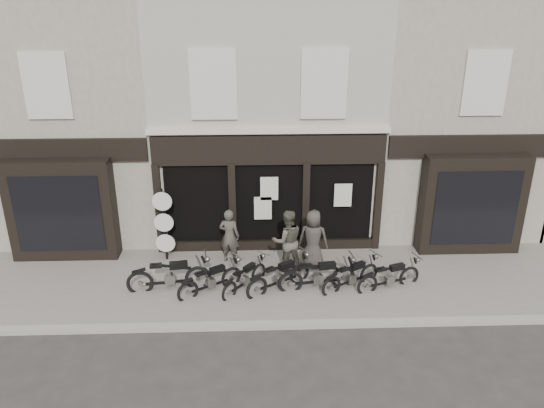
{
  "coord_description": "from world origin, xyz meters",
  "views": [
    {
      "loc": [
        -0.46,
        -12.51,
        7.93
      ],
      "look_at": [
        0.04,
        1.6,
        2.22
      ],
      "focal_mm": 35.0,
      "sensor_mm": 36.0,
      "label": 1
    }
  ],
  "objects_px": {
    "motorcycle_4": "(318,278)",
    "man_left": "(229,236)",
    "motorcycle_1": "(211,282)",
    "motorcycle_0": "(170,278)",
    "man_centre": "(287,241)",
    "motorcycle_3": "(280,279)",
    "motorcycle_2": "(245,280)",
    "advert_sign_post": "(164,228)",
    "motorcycle_6": "(389,279)",
    "man_right": "(313,239)",
    "motorcycle_5": "(351,278)"
  },
  "relations": [
    {
      "from": "motorcycle_3",
      "to": "advert_sign_post",
      "type": "relative_size",
      "value": 0.78
    },
    {
      "from": "motorcycle_6",
      "to": "motorcycle_4",
      "type": "bearing_deg",
      "value": 159.68
    },
    {
      "from": "motorcycle_2",
      "to": "motorcycle_5",
      "type": "height_order",
      "value": "motorcycle_5"
    },
    {
      "from": "man_left",
      "to": "advert_sign_post",
      "type": "height_order",
      "value": "advert_sign_post"
    },
    {
      "from": "motorcycle_0",
      "to": "man_centre",
      "type": "relative_size",
      "value": 1.23
    },
    {
      "from": "motorcycle_3",
      "to": "man_centre",
      "type": "height_order",
      "value": "man_centre"
    },
    {
      "from": "motorcycle_5",
      "to": "advert_sign_post",
      "type": "xyz_separation_m",
      "value": [
        -5.47,
        1.81,
        0.81
      ]
    },
    {
      "from": "advert_sign_post",
      "to": "motorcycle_1",
      "type": "bearing_deg",
      "value": -51.46
    },
    {
      "from": "motorcycle_2",
      "to": "motorcycle_3",
      "type": "xyz_separation_m",
      "value": [
        0.97,
        -0.05,
        0.05
      ]
    },
    {
      "from": "motorcycle_4",
      "to": "motorcycle_5",
      "type": "height_order",
      "value": "motorcycle_4"
    },
    {
      "from": "motorcycle_2",
      "to": "motorcycle_0",
      "type": "bearing_deg",
      "value": 128.57
    },
    {
      "from": "motorcycle_2",
      "to": "man_centre",
      "type": "relative_size",
      "value": 0.83
    },
    {
      "from": "motorcycle_0",
      "to": "man_left",
      "type": "xyz_separation_m",
      "value": [
        1.61,
        1.56,
        0.54
      ]
    },
    {
      "from": "motorcycle_4",
      "to": "motorcycle_6",
      "type": "xyz_separation_m",
      "value": [
        2.01,
        -0.04,
        -0.04
      ]
    },
    {
      "from": "motorcycle_1",
      "to": "man_left",
      "type": "relative_size",
      "value": 1.04
    },
    {
      "from": "motorcycle_3",
      "to": "motorcycle_6",
      "type": "xyz_separation_m",
      "value": [
        3.1,
        -0.08,
        -0.03
      ]
    },
    {
      "from": "motorcycle_3",
      "to": "motorcycle_4",
      "type": "xyz_separation_m",
      "value": [
        1.09,
        -0.03,
        0.02
      ]
    },
    {
      "from": "motorcycle_5",
      "to": "man_centre",
      "type": "height_order",
      "value": "man_centre"
    },
    {
      "from": "man_centre",
      "to": "man_right",
      "type": "height_order",
      "value": "man_centre"
    },
    {
      "from": "motorcycle_0",
      "to": "man_left",
      "type": "height_order",
      "value": "man_left"
    },
    {
      "from": "advert_sign_post",
      "to": "man_centre",
      "type": "bearing_deg",
      "value": -11.75
    },
    {
      "from": "motorcycle_1",
      "to": "man_right",
      "type": "xyz_separation_m",
      "value": [
        2.98,
        1.31,
        0.65
      ]
    },
    {
      "from": "motorcycle_6",
      "to": "advert_sign_post",
      "type": "relative_size",
      "value": 0.79
    },
    {
      "from": "motorcycle_2",
      "to": "man_left",
      "type": "relative_size",
      "value": 0.92
    },
    {
      "from": "motorcycle_4",
      "to": "man_left",
      "type": "height_order",
      "value": "man_left"
    },
    {
      "from": "advert_sign_post",
      "to": "motorcycle_6",
      "type": "bearing_deg",
      "value": -16.12
    },
    {
      "from": "man_left",
      "to": "motorcycle_1",
      "type": "bearing_deg",
      "value": 89.73
    },
    {
      "from": "motorcycle_2",
      "to": "man_left",
      "type": "xyz_separation_m",
      "value": [
        -0.48,
        1.58,
        0.63
      ]
    },
    {
      "from": "man_left",
      "to": "man_right",
      "type": "height_order",
      "value": "man_right"
    },
    {
      "from": "motorcycle_3",
      "to": "motorcycle_1",
      "type": "bearing_deg",
      "value": 149.33
    },
    {
      "from": "motorcycle_2",
      "to": "motorcycle_3",
      "type": "distance_m",
      "value": 0.98
    },
    {
      "from": "motorcycle_0",
      "to": "motorcycle_1",
      "type": "height_order",
      "value": "motorcycle_0"
    },
    {
      "from": "motorcycle_0",
      "to": "man_left",
      "type": "distance_m",
      "value": 2.3
    },
    {
      "from": "motorcycle_6",
      "to": "man_centre",
      "type": "distance_m",
      "value": 3.12
    },
    {
      "from": "motorcycle_6",
      "to": "man_centre",
      "type": "xyz_separation_m",
      "value": [
        -2.82,
        1.12,
        0.7
      ]
    },
    {
      "from": "motorcycle_2",
      "to": "motorcycle_5",
      "type": "relative_size",
      "value": 0.87
    },
    {
      "from": "motorcycle_2",
      "to": "advert_sign_post",
      "type": "distance_m",
      "value": 3.15
    },
    {
      "from": "motorcycle_2",
      "to": "motorcycle_5",
      "type": "bearing_deg",
      "value": -51.69
    },
    {
      "from": "motorcycle_1",
      "to": "man_right",
      "type": "height_order",
      "value": "man_right"
    },
    {
      "from": "motorcycle_1",
      "to": "man_right",
      "type": "distance_m",
      "value": 3.32
    },
    {
      "from": "motorcycle_0",
      "to": "motorcycle_2",
      "type": "relative_size",
      "value": 1.48
    },
    {
      "from": "man_left",
      "to": "motorcycle_3",
      "type": "bearing_deg",
      "value": 146.82
    },
    {
      "from": "motorcycle_4",
      "to": "advert_sign_post",
      "type": "height_order",
      "value": "advert_sign_post"
    },
    {
      "from": "motorcycle_6",
      "to": "motorcycle_5",
      "type": "bearing_deg",
      "value": 156.23
    },
    {
      "from": "motorcycle_2",
      "to": "advert_sign_post",
      "type": "xyz_separation_m",
      "value": [
        -2.46,
        1.77,
        0.84
      ]
    },
    {
      "from": "motorcycle_3",
      "to": "man_centre",
      "type": "bearing_deg",
      "value": 42.02
    },
    {
      "from": "motorcycle_1",
      "to": "motorcycle_0",
      "type": "bearing_deg",
      "value": 139.54
    },
    {
      "from": "motorcycle_2",
      "to": "motorcycle_3",
      "type": "relative_size",
      "value": 0.83
    },
    {
      "from": "man_left",
      "to": "man_centre",
      "type": "distance_m",
      "value": 1.83
    },
    {
      "from": "man_left",
      "to": "advert_sign_post",
      "type": "xyz_separation_m",
      "value": [
        -1.98,
        0.2,
        0.21
      ]
    }
  ]
}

